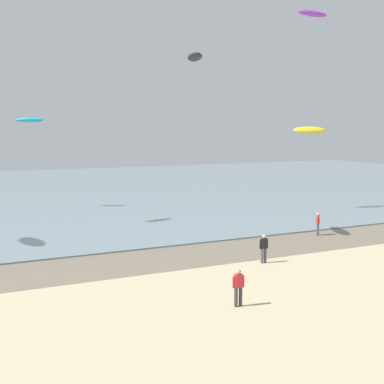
# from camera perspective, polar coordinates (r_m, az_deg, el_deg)

# --- Properties ---
(wet_sand_strip) EXTENTS (120.00, 5.66, 0.01)m
(wet_sand_strip) POSITION_cam_1_polar(r_m,az_deg,el_deg) (31.91, -7.47, -7.62)
(wet_sand_strip) COLOR #7A6D59
(wet_sand_strip) RESTS_ON ground
(sea) EXTENTS (160.00, 70.00, 0.10)m
(sea) POSITION_cam_1_polar(r_m,az_deg,el_deg) (68.29, -17.85, -0.11)
(sea) COLOR gray
(sea) RESTS_ON ground
(person_nearest_camera) EXTENTS (0.57, 0.24, 1.71)m
(person_nearest_camera) POSITION_cam_1_polar(r_m,az_deg,el_deg) (31.91, 7.69, -5.93)
(person_nearest_camera) COLOR #4C4C56
(person_nearest_camera) RESTS_ON ground
(person_mid_beach) EXTENTS (0.56, 0.27, 1.71)m
(person_mid_beach) POSITION_cam_1_polar(r_m,az_deg,el_deg) (24.22, 4.98, -10.05)
(person_mid_beach) COLOR #383842
(person_mid_beach) RESTS_ON ground
(person_far_down_beach) EXTENTS (0.42, 0.44, 1.71)m
(person_far_down_beach) POSITION_cam_1_polar(r_m,az_deg,el_deg) (40.73, 13.33, -3.27)
(person_far_down_beach) COLOR #4C4C56
(person_far_down_beach) RESTS_ON ground
(kite_aloft_0) EXTENTS (2.91, 1.23, 0.63)m
(kite_aloft_0) POSITION_cam_1_polar(r_m,az_deg,el_deg) (43.37, 12.79, 18.14)
(kite_aloft_0) COLOR purple
(kite_aloft_2) EXTENTS (3.51, 1.91, 0.95)m
(kite_aloft_2) POSITION_cam_1_polar(r_m,az_deg,el_deg) (52.03, 12.49, 6.50)
(kite_aloft_2) COLOR yellow
(kite_aloft_5) EXTENTS (2.78, 2.02, 0.58)m
(kite_aloft_5) POSITION_cam_1_polar(r_m,az_deg,el_deg) (53.64, -17.03, 7.37)
(kite_aloft_5) COLOR #19B2B7
(kite_aloft_8) EXTENTS (2.13, 3.24, 0.55)m
(kite_aloft_8) POSITION_cam_1_polar(r_m,az_deg,el_deg) (37.45, 0.30, 14.25)
(kite_aloft_8) COLOR black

